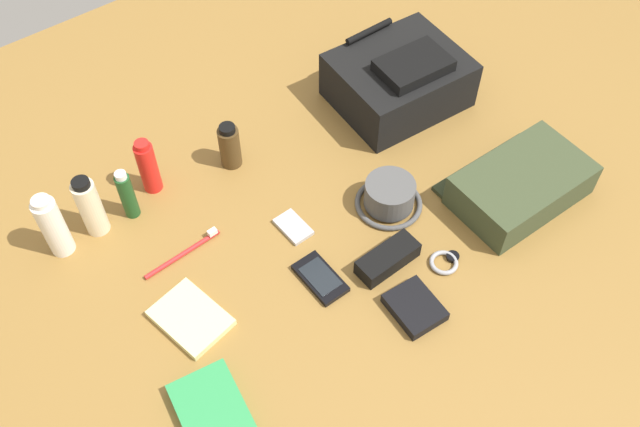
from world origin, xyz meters
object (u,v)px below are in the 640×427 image
object	(u,v)px
toothbrush	(187,251)
notepad	(191,318)
lotion_bottle	(90,207)
wallet	(415,307)
backpack	(399,79)
sunglasses_case	(388,259)
toothpaste_tube	(53,226)
cologne_bottle	(230,146)
wristwatch	(445,262)
sunscreen_spray	(148,167)
media_player	(293,227)
shampoo_bottle	(127,195)
cell_phone	(320,278)
toiletry_pouch	(520,185)
paperback_novel	(213,414)
bucket_hat	(389,196)

from	to	relation	value
toothbrush	notepad	size ratio (longest dim) A/B	1.25
lotion_bottle	wallet	distance (m)	0.71
backpack	sunglasses_case	distance (m)	0.51
toothpaste_tube	toothbrush	distance (m)	0.28
cologne_bottle	toothbrush	xyz separation A→B (m)	(-0.22, -0.16, -0.05)
backpack	wristwatch	bearing A→B (deg)	-119.26
sunscreen_spray	lotion_bottle	bearing A→B (deg)	-168.42
sunscreen_spray	wallet	bearing A→B (deg)	-66.61
media_player	sunglasses_case	world-z (taller)	sunglasses_case
backpack	lotion_bottle	size ratio (longest dim) A/B	2.03
notepad	media_player	bearing A→B (deg)	0.74
shampoo_bottle	notepad	distance (m)	0.32
wallet	notepad	distance (m)	0.45
cologne_bottle	sunglasses_case	distance (m)	0.46
backpack	cell_phone	distance (m)	0.58
lotion_bottle	shampoo_bottle	distance (m)	0.08
toiletry_pouch	lotion_bottle	bearing A→B (deg)	148.45
cell_phone	media_player	bearing A→B (deg)	76.86
paperback_novel	media_player	size ratio (longest dim) A/B	2.20
cologne_bottle	wristwatch	distance (m)	0.56
toothpaste_tube	shampoo_bottle	size ratio (longest dim) A/B	1.23
wristwatch	sunglasses_case	size ratio (longest dim) A/B	0.51
wristwatch	notepad	world-z (taller)	notepad
media_player	sunscreen_spray	bearing A→B (deg)	122.78
toothbrush	notepad	world-z (taller)	toothbrush
toothpaste_tube	lotion_bottle	distance (m)	0.09
backpack	shampoo_bottle	world-z (taller)	backpack
lotion_bottle	sunglasses_case	size ratio (longest dim) A/B	1.14
bucket_hat	cologne_bottle	world-z (taller)	cologne_bottle
media_player	bucket_hat	bearing A→B (deg)	-19.89
backpack	lotion_bottle	xyz separation A→B (m)	(-0.79, 0.09, 0.01)
sunscreen_spray	toothbrush	world-z (taller)	sunscreen_spray
toothbrush	shampoo_bottle	bearing A→B (deg)	103.81
backpack	toiletry_pouch	world-z (taller)	backpack
toothbrush	lotion_bottle	bearing A→B (deg)	124.75
lotion_bottle	notepad	xyz separation A→B (m)	(0.04, -0.32, -0.07)
bucket_hat	notepad	size ratio (longest dim) A/B	1.02
bucket_hat	cell_phone	world-z (taller)	bucket_hat
wallet	sunglasses_case	xyz separation A→B (m)	(0.03, 0.12, 0.01)
wristwatch	wallet	distance (m)	0.14
notepad	sunglasses_case	xyz separation A→B (m)	(0.40, -0.13, 0.01)
toothbrush	sunglasses_case	xyz separation A→B (m)	(0.32, -0.28, 0.01)
sunglasses_case	wallet	bearing A→B (deg)	-105.23
lotion_bottle	shampoo_bottle	bearing A→B (deg)	-5.70
toothpaste_tube	shampoo_bottle	world-z (taller)	toothpaste_tube
toiletry_pouch	bucket_hat	size ratio (longest dim) A/B	1.97
shampoo_bottle	cologne_bottle	world-z (taller)	shampoo_bottle
shampoo_bottle	paperback_novel	world-z (taller)	shampoo_bottle
paperback_novel	toothbrush	world-z (taller)	paperback_novel
sunscreen_spray	toiletry_pouch	bearing A→B (deg)	-38.97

